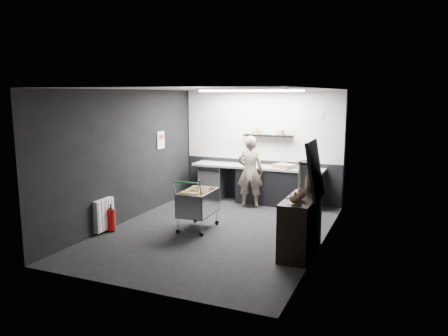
% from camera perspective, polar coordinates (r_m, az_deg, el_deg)
% --- Properties ---
extents(floor, '(5.50, 5.50, 0.00)m').
position_cam_1_polar(floor, '(8.50, -0.97, -8.22)').
color(floor, black).
rests_on(floor, ground).
extents(ceiling, '(5.50, 5.50, 0.00)m').
position_cam_1_polar(ceiling, '(8.08, -1.03, 10.30)').
color(ceiling, white).
rests_on(ceiling, wall_back).
extents(wall_back, '(5.50, 0.00, 5.50)m').
position_cam_1_polar(wall_back, '(10.73, 4.93, 2.92)').
color(wall_back, black).
rests_on(wall_back, floor).
extents(wall_front, '(5.50, 0.00, 5.50)m').
position_cam_1_polar(wall_front, '(5.82, -12.00, -3.12)').
color(wall_front, black).
rests_on(wall_front, floor).
extents(wall_left, '(0.00, 5.50, 5.50)m').
position_cam_1_polar(wall_left, '(9.16, -12.53, 1.54)').
color(wall_left, black).
rests_on(wall_left, floor).
extents(wall_right, '(0.00, 5.50, 5.50)m').
position_cam_1_polar(wall_right, '(7.61, 12.92, -0.13)').
color(wall_right, black).
rests_on(wall_right, floor).
extents(kitchen_wall_panel, '(3.95, 0.02, 1.70)m').
position_cam_1_polar(kitchen_wall_panel, '(10.67, 4.94, 5.57)').
color(kitchen_wall_panel, silver).
rests_on(kitchen_wall_panel, wall_back).
extents(dado_panel, '(3.95, 0.02, 1.00)m').
position_cam_1_polar(dado_panel, '(10.85, 4.83, -1.56)').
color(dado_panel, black).
rests_on(dado_panel, wall_back).
extents(floating_shelf, '(1.20, 0.22, 0.04)m').
position_cam_1_polar(floating_shelf, '(10.52, 5.77, 4.24)').
color(floating_shelf, black).
rests_on(floating_shelf, wall_back).
extents(wall_clock, '(0.20, 0.03, 0.20)m').
position_cam_1_polar(wall_clock, '(10.30, 12.43, 6.90)').
color(wall_clock, white).
rests_on(wall_clock, wall_back).
extents(poster, '(0.02, 0.30, 0.40)m').
position_cam_1_polar(poster, '(10.21, -8.27, 3.63)').
color(poster, white).
rests_on(poster, wall_left).
extents(poster_red_band, '(0.02, 0.22, 0.10)m').
position_cam_1_polar(poster_red_band, '(10.20, -8.26, 4.02)').
color(poster_red_band, red).
rests_on(poster_red_band, poster).
extents(radiator, '(0.10, 0.50, 0.60)m').
position_cam_1_polar(radiator, '(8.63, -15.41, -5.88)').
color(radiator, white).
rests_on(radiator, wall_left).
extents(ceiling_strip, '(2.40, 0.20, 0.04)m').
position_cam_1_polar(ceiling_strip, '(9.80, 3.40, 10.02)').
color(ceiling_strip, white).
rests_on(ceiling_strip, ceiling).
extents(prep_counter, '(3.20, 0.61, 0.90)m').
position_cam_1_polar(prep_counter, '(10.53, 5.01, -2.15)').
color(prep_counter, black).
rests_on(prep_counter, floor).
extents(person, '(0.68, 0.52, 1.67)m').
position_cam_1_polar(person, '(10.08, 3.42, -0.48)').
color(person, '#BEAC97').
rests_on(person, floor).
extents(shopping_cart, '(0.59, 0.96, 1.04)m').
position_cam_1_polar(shopping_cart, '(8.50, -3.46, -4.77)').
color(shopping_cart, silver).
rests_on(shopping_cart, floor).
extents(sideboard, '(0.54, 1.25, 1.88)m').
position_cam_1_polar(sideboard, '(7.34, 10.11, -6.45)').
color(sideboard, black).
rests_on(sideboard, floor).
extents(fire_extinguisher, '(0.16, 0.16, 0.51)m').
position_cam_1_polar(fire_extinguisher, '(8.68, -14.49, -6.44)').
color(fire_extinguisher, '#BC0D0C').
rests_on(fire_extinguisher, floor).
extents(cardboard_box, '(0.57, 0.51, 0.09)m').
position_cam_1_polar(cardboard_box, '(10.24, 7.95, 0.24)').
color(cardboard_box, '#A77D59').
rests_on(cardboard_box, prep_counter).
extents(pink_tub, '(0.21, 0.21, 0.21)m').
position_cam_1_polar(pink_tub, '(10.53, 3.40, 0.90)').
color(pink_tub, beige).
rests_on(pink_tub, prep_counter).
extents(white_container, '(0.19, 0.16, 0.14)m').
position_cam_1_polar(white_container, '(10.43, 4.30, 0.62)').
color(white_container, white).
rests_on(white_container, prep_counter).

